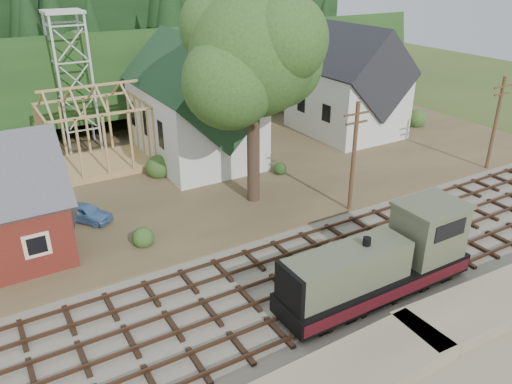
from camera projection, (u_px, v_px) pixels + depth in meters
ground at (313, 279)px, 27.96m from camera, size 140.00×140.00×0.00m
embankment at (432, 377)px, 21.34m from camera, size 64.00×5.00×1.60m
railroad_bed at (313, 277)px, 27.93m from camera, size 64.00×11.00×0.16m
village_flat at (185, 171)px, 41.92m from camera, size 64.00×26.00×0.30m
hillside at (106, 107)px, 60.68m from camera, size 70.00×28.96×12.74m
ridge at (76, 82)px, 73.14m from camera, size 80.00×20.00×12.00m
church at (195, 104)px, 42.03m from camera, size 8.40×15.17×13.00m
farmhouse at (347, 87)px, 49.05m from camera, size 8.40×10.80×10.60m
timber_frame at (96, 134)px, 40.94m from camera, size 8.20×6.20×6.99m
lattice_tower at (67, 39)px, 42.75m from camera, size 3.20×3.20×12.12m
big_tree at (255, 61)px, 32.50m from camera, size 10.90×8.40×14.70m
telegraph_pole_near at (354, 157)px, 33.46m from camera, size 2.20×0.28×8.00m
telegraph_pole_far at (496, 123)px, 40.41m from camera, size 2.20×0.28×8.00m
locomotive at (384, 263)px, 25.78m from camera, size 11.15×2.79×4.49m
car_blue at (86, 213)px, 33.27m from camera, size 3.38×3.74×1.23m
car_red at (367, 118)px, 53.28m from camera, size 4.02×2.07×1.08m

